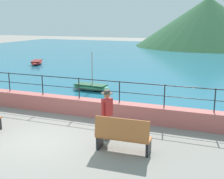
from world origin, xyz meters
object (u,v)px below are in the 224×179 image
boat_1 (91,87)px  person_walking (107,112)px  bench_far (123,135)px  boat_2 (37,62)px

boat_1 → person_walking: bearing=-60.5°
person_walking → bench_far: bearing=-42.6°
boat_1 → boat_2: 11.75m
person_walking → boat_2: (-12.54, 13.82, -0.72)m
bench_far → person_walking: bearing=137.4°
bench_far → boat_2: bearing=132.5°
person_walking → boat_1: 7.23m
boat_1 → boat_2: boat_1 is taller
bench_far → boat_1: size_ratio=0.73×
person_walking → boat_1: bearing=119.5°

